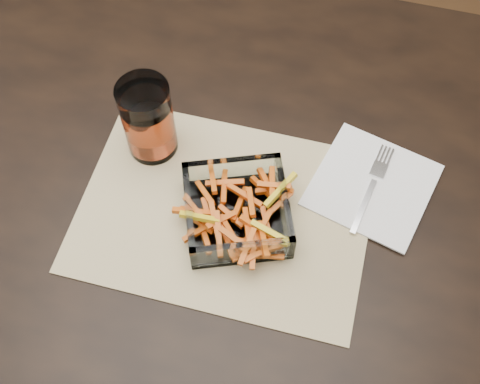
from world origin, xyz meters
name	(u,v)px	position (x,y,z in m)	size (l,w,h in m)	color
dining_table	(175,177)	(0.00, 0.00, 0.66)	(1.60, 0.90, 0.75)	black
placemat	(224,211)	(0.12, -0.09, 0.75)	(0.45, 0.33, 0.00)	tan
glass_bowl	(237,212)	(0.14, -0.10, 0.78)	(0.20, 0.20, 0.06)	white
tumbler	(148,121)	(-0.03, 0.00, 0.82)	(0.08, 0.08, 0.14)	white
napkin	(372,185)	(0.34, 0.02, 0.76)	(0.18, 0.18, 0.00)	white
fork	(372,185)	(0.34, 0.01, 0.76)	(0.05, 0.17, 0.00)	silver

